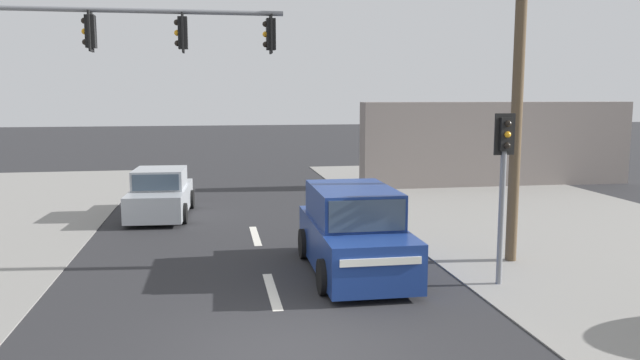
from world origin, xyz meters
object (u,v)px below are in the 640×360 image
Objects in this scene: sedan_receding_far at (161,195)px; traffic_signal_mast at (76,74)px; pedestal_signal_right_kerb at (503,170)px; utility_pole_midground_right at (519,65)px; suv_oncoming_mid at (354,233)px.

traffic_signal_mast is at bearing -99.86° from sedan_receding_far.
traffic_signal_mast is 9.15m from pedestal_signal_right_kerb.
pedestal_signal_right_kerb is at bearing -14.99° from traffic_signal_mast.
utility_pole_midground_right is at bearing -3.63° from traffic_signal_mast.
pedestal_signal_right_kerb is (8.64, -2.31, -1.94)m from traffic_signal_mast.
traffic_signal_mast is 1.51× the size of suv_oncoming_mid.
suv_oncoming_mid is 1.05× the size of sedan_receding_far.
pedestal_signal_right_kerb is (-1.11, -1.69, -2.17)m from utility_pole_midground_right.
utility_pole_midground_right is 5.38m from suv_oncoming_mid.
suv_oncoming_mid is 8.70m from sedan_receding_far.
traffic_signal_mast is at bearing 165.01° from pedestal_signal_right_kerb.
suv_oncoming_mid reaches higher than sedan_receding_far.
utility_pole_midground_right is 1.26× the size of traffic_signal_mast.
suv_oncoming_mid is (5.86, -0.87, -3.47)m from traffic_signal_mast.
utility_pole_midground_right is 1.92× the size of suv_oncoming_mid.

